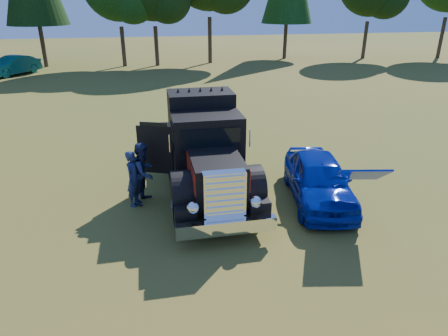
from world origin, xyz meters
TOP-DOWN VIEW (x-y plane):
  - ground at (0.00, 0.00)m, footprint 120.00×120.00m
  - diamond_t_truck at (-0.63, 2.68)m, footprint 3.32×7.16m
  - hotrod_coupe at (2.60, 1.24)m, footprint 2.38×4.43m
  - spectator_near at (-2.85, 2.06)m, footprint 0.66×0.74m
  - spectator_far at (-2.55, 2.24)m, footprint 1.05×1.13m
  - distant_teal_car at (-12.66, 26.42)m, footprint 3.89×4.63m

SIDE VIEW (x-z plane):
  - ground at x=0.00m, z-range 0.00..0.00m
  - hotrod_coupe at x=2.60m, z-range -0.23..1.65m
  - distant_teal_car at x=-12.66m, z-range 0.00..1.50m
  - spectator_near at x=-2.85m, z-range 0.00..1.69m
  - spectator_far at x=-2.55m, z-range 0.00..1.87m
  - diamond_t_truck at x=-0.63m, z-range -0.22..2.78m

